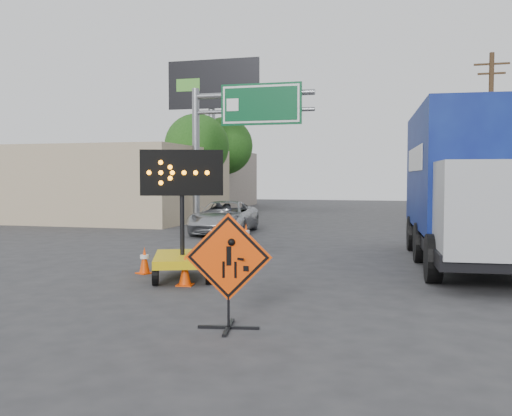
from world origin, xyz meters
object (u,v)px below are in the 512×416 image
at_px(arrow_board, 182,250).
at_px(pickup_truck, 225,217).
at_px(construction_sign, 228,268).
at_px(box_truck, 471,193).

bearing_deg(arrow_board, pickup_truck, 81.40).
xyz_separation_m(arrow_board, pickup_truck, (-2.45, 10.54, 0.01)).
relative_size(construction_sign, box_truck, 0.20).
height_order(construction_sign, box_truck, box_truck).
distance_m(construction_sign, box_truck, 9.25).
height_order(pickup_truck, box_truck, box_truck).
relative_size(construction_sign, arrow_board, 0.61).
relative_size(arrow_board, pickup_truck, 0.62).
xyz_separation_m(construction_sign, arrow_board, (-2.40, 3.91, -0.29)).
height_order(arrow_board, pickup_truck, arrow_board).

